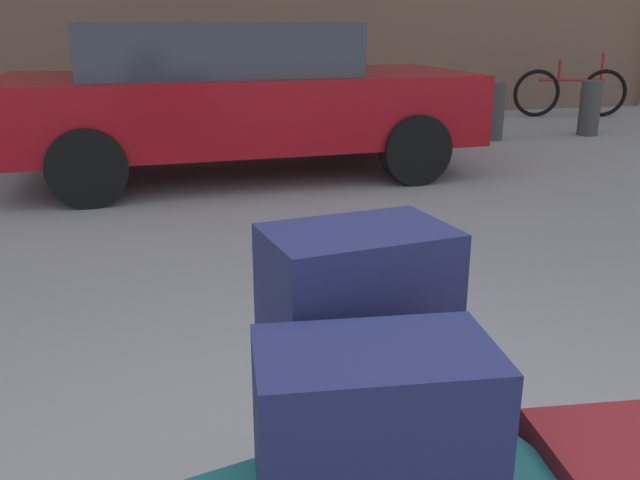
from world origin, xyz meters
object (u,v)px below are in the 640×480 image
at_px(bollard_kerb_mid, 493,112).
at_px(bollard_kerb_far, 590,108).
at_px(suitcase_navy_center, 356,377).
at_px(parked_car, 236,95).
at_px(duffel_bag_navy_topmost_pile, 374,420).
at_px(bollard_kerb_near, 390,116).
at_px(bicycle_leaning, 570,92).

xyz_separation_m(bollard_kerb_mid, bollard_kerb_far, (1.38, 0.00, 0.00)).
bearing_deg(suitcase_navy_center, bollard_kerb_mid, 51.42).
bearing_deg(parked_car, duffel_bag_navy_topmost_pile, -95.89).
distance_m(duffel_bag_navy_topmost_pile, bollard_kerb_near, 7.23).
distance_m(duffel_bag_navy_topmost_pile, bollard_kerb_mid, 7.83).
bearing_deg(bollard_kerb_far, suitcase_navy_center, -129.36).
xyz_separation_m(parked_car, bicycle_leaning, (5.59, 2.82, -0.39)).
height_order(suitcase_navy_center, parked_car, parked_car).
distance_m(bicycle_leaning, bollard_kerb_mid, 2.75).
bearing_deg(bollard_kerb_near, suitcase_navy_center, -111.37).
xyz_separation_m(bicycle_leaning, bollard_kerb_mid, (-2.21, -1.64, -0.02)).
xyz_separation_m(suitcase_navy_center, parked_car, (0.50, 5.24, 0.08)).
height_order(bollard_kerb_mid, bollard_kerb_far, same).
relative_size(suitcase_navy_center, duffel_bag_navy_topmost_pile, 1.70).
bearing_deg(bollard_kerb_near, bollard_kerb_far, 0.00).
distance_m(parked_car, bicycle_leaning, 6.27).
distance_m(parked_car, bollard_kerb_near, 2.37).
relative_size(bollard_kerb_near, bollard_kerb_far, 1.00).
distance_m(bicycle_leaning, bollard_kerb_far, 1.83).
distance_m(suitcase_navy_center, bollard_kerb_far, 8.31).
distance_m(suitcase_navy_center, duffel_bag_navy_topmost_pile, 0.35).
distance_m(duffel_bag_navy_topmost_pile, bicycle_leaning, 10.41).
relative_size(bicycle_leaning, bollard_kerb_far, 2.46).
distance_m(suitcase_navy_center, bollard_kerb_near, 6.90).
height_order(parked_car, bicycle_leaning, parked_car).
relative_size(bicycle_leaning, bollard_kerb_near, 2.46).
bearing_deg(parked_car, bollard_kerb_near, 30.40).
xyz_separation_m(suitcase_navy_center, bollard_kerb_mid, (3.88, 6.42, -0.33)).
relative_size(parked_car, bollard_kerb_far, 6.20).
distance_m(bollard_kerb_near, bollard_kerb_mid, 1.37).
bearing_deg(duffel_bag_navy_topmost_pile, parked_car, 91.03).
distance_m(parked_car, bollard_kerb_mid, 3.60).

